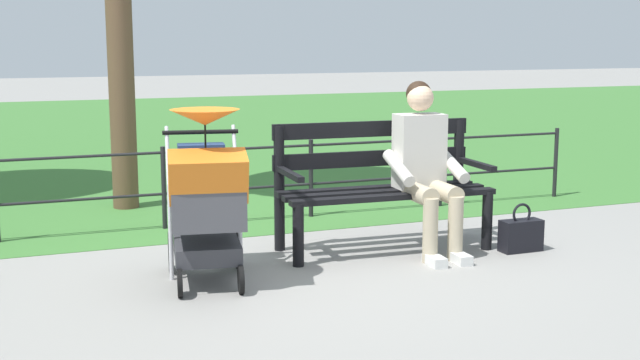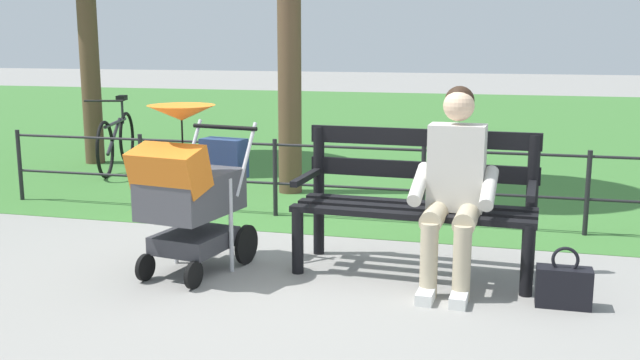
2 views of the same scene
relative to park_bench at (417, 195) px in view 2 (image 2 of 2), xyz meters
name	(u,v)px [view 2 (image 2 of 2)]	position (x,y,z in m)	size (l,w,h in m)	color
ground_plane	(306,266)	(0.76, 0.12, -0.53)	(60.00, 60.00, 0.00)	gray
grass_lawn	(434,125)	(0.76, -8.68, -0.52)	(40.00, 16.00, 0.01)	#3D7533
park_bench	(417,195)	(0.00, 0.00, 0.00)	(1.62, 0.67, 0.96)	black
person_on_bench	(454,181)	(-0.26, 0.22, 0.15)	(0.55, 0.74, 1.28)	tan
stroller	(191,187)	(1.46, 0.45, 0.07)	(0.64, 0.95, 1.15)	black
handbag	(564,286)	(-0.94, 0.49, -0.40)	(0.32, 0.14, 0.37)	black
park_fence	(347,174)	(0.76, -1.23, -0.11)	(6.63, 0.04, 0.70)	black
bicycle	(117,140)	(4.00, -2.98, -0.16)	(0.57, 1.61, 0.89)	black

